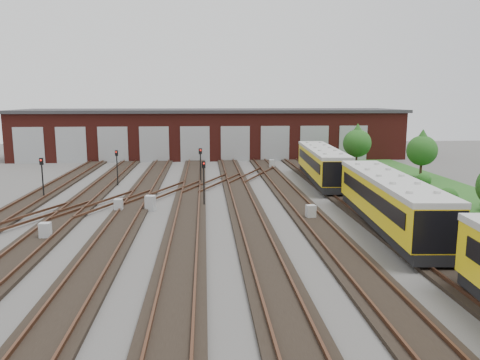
{
  "coord_description": "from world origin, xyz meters",
  "views": [
    {
      "loc": [
        -0.82,
        -24.07,
        7.75
      ],
      "look_at": [
        1.68,
        8.86,
        2.0
      ],
      "focal_mm": 35.0,
      "sensor_mm": 36.0,
      "label": 1
    }
  ],
  "objects": [
    {
      "name": "ground",
      "position": [
        0.0,
        0.0,
        0.0
      ],
      "size": [
        120.0,
        120.0,
        0.0
      ],
      "primitive_type": "plane",
      "color": "#464441",
      "rests_on": "ground"
    },
    {
      "name": "track_network",
      "position": [
        -0.17,
        0.59,
        0.11
      ],
      "size": [
        30.4,
        70.0,
        0.33
      ],
      "color": "black",
      "rests_on": "ground"
    },
    {
      "name": "maintenance_shed",
      "position": [
        -0.01,
        39.97,
        3.2
      ],
      "size": [
        51.0,
        12.5,
        6.35
      ],
      "color": "#541A15",
      "rests_on": "ground"
    },
    {
      "name": "grass_verge",
      "position": [
        19.0,
        10.0,
        0.03
      ],
      "size": [
        8.0,
        55.0,
        0.05
      ],
      "primitive_type": "cube",
      "color": "#21531B",
      "rests_on": "ground"
    },
    {
      "name": "metro_train",
      "position": [
        10.0,
        2.16,
        1.83
      ],
      "size": [
        3.58,
        46.36,
        2.94
      ],
      "rotation": [
        0.0,
        0.0,
        -0.07
      ],
      "color": "black",
      "rests_on": "ground"
    },
    {
      "name": "signal_mast_0",
      "position": [
        -13.61,
        13.33,
        2.05
      ],
      "size": [
        0.28,
        0.26,
        3.18
      ],
      "rotation": [
        0.0,
        0.0,
        0.02
      ],
      "color": "black",
      "rests_on": "ground"
    },
    {
      "name": "signal_mast_1",
      "position": [
        -8.71,
        18.33,
        2.04
      ],
      "size": [
        0.27,
        0.25,
        3.19
      ],
      "rotation": [
        0.0,
        0.0,
        -0.12
      ],
      "color": "black",
      "rests_on": "ground"
    },
    {
      "name": "signal_mast_2",
      "position": [
        -0.91,
        9.21,
        2.11
      ],
      "size": [
        0.27,
        0.25,
        3.33
      ],
      "rotation": [
        0.0,
        0.0,
        0.16
      ],
      "color": "black",
      "rests_on": "ground"
    },
    {
      "name": "signal_mast_3",
      "position": [
        -1.22,
        18.72,
        2.11
      ],
      "size": [
        0.31,
        0.29,
        3.28
      ],
      "rotation": [
        0.0,
        0.0,
        0.27
      ],
      "color": "black",
      "rests_on": "ground"
    },
    {
      "name": "relay_cabinet_0",
      "position": [
        -9.69,
        1.69,
        0.49
      ],
      "size": [
        0.6,
        0.5,
        0.99
      ],
      "primitive_type": "cube",
      "rotation": [
        0.0,
        0.0,
        0.01
      ],
      "color": "#A5A8AA",
      "rests_on": "ground"
    },
    {
      "name": "relay_cabinet_1",
      "position": [
        -6.82,
        8.03,
        0.46
      ],
      "size": [
        0.57,
        0.48,
        0.92
      ],
      "primitive_type": "cube",
      "rotation": [
        0.0,
        0.0,
        -0.04
      ],
      "color": "#A5A8AA",
      "rests_on": "ground"
    },
    {
      "name": "relay_cabinet_2",
      "position": [
        -4.65,
        8.18,
        0.55
      ],
      "size": [
        0.76,
        0.67,
        1.1
      ],
      "primitive_type": "cube",
      "rotation": [
        0.0,
        0.0,
        -0.2
      ],
      "color": "#A5A8AA",
      "rests_on": "ground"
    },
    {
      "name": "relay_cabinet_3",
      "position": [
        6.71,
        27.73,
        0.48
      ],
      "size": [
        0.58,
        0.49,
        0.97
      ],
      "primitive_type": "cube",
      "rotation": [
        0.0,
        0.0,
        0.01
      ],
      "color": "#A5A8AA",
      "rests_on": "ground"
    },
    {
      "name": "relay_cabinet_4",
      "position": [
        5.99,
        4.97,
        0.49
      ],
      "size": [
        0.66,
        0.58,
        0.97
      ],
      "primitive_type": "cube",
      "rotation": [
        0.0,
        0.0,
        0.18
      ],
      "color": "#A5A8AA",
      "rests_on": "ground"
    },
    {
      "name": "tree_0",
      "position": [
        16.0,
        26.32,
        3.28
      ],
      "size": [
        3.08,
        3.08,
        5.1
      ],
      "color": "#352118",
      "rests_on": "ground"
    },
    {
      "name": "tree_1",
      "position": [
        20.33,
        19.83,
        3.12
      ],
      "size": [
        2.94,
        2.94,
        4.87
      ],
      "color": "#352118",
      "rests_on": "ground"
    },
    {
      "name": "bush_1",
      "position": [
        17.17,
        8.67,
        0.75
      ],
      "size": [
        1.5,
        1.5,
        1.5
      ],
      "primitive_type": "sphere",
      "color": "#1A4B15",
      "rests_on": "ground"
    },
    {
      "name": "bush_2",
      "position": [
        18.94,
        16.25,
        0.67
      ],
      "size": [
        1.33,
        1.33,
        1.33
      ],
      "primitive_type": "sphere",
      "color": "#1A4B15",
      "rests_on": "ground"
    }
  ]
}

